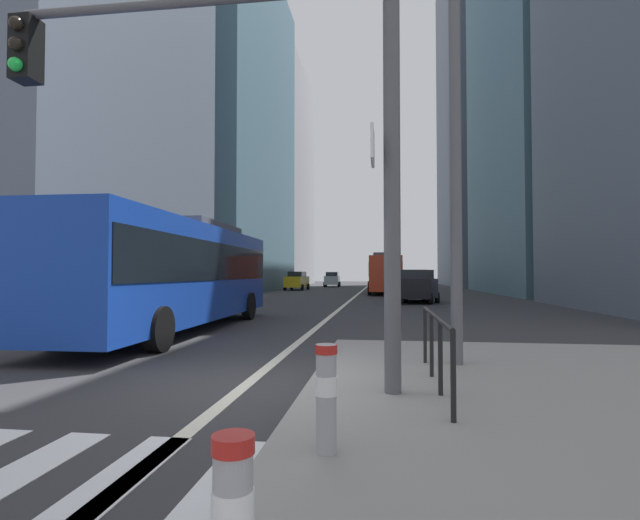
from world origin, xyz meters
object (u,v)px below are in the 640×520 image
at_px(street_lamp_post, 455,69).
at_px(bollard_front, 233,518).
at_px(car_receding_near, 419,285).
at_px(city_bus_red_receding, 383,272).
at_px(city_bus_red_distant, 383,273).
at_px(car_oncoming_mid, 332,279).
at_px(sedan_white_oncoming, 27,299).
at_px(car_receding_far, 411,286).
at_px(traffic_signal_gantry, 255,101).
at_px(car_oncoming_far, 297,281).
at_px(city_bus_blue_oncoming, 178,269).
at_px(bollard_left, 326,393).

xyz_separation_m(street_lamp_post, bollard_front, (-1.93, -6.27, -4.67)).
bearing_deg(bollard_front, car_receding_near, 83.99).
xyz_separation_m(city_bus_red_receding, street_lamp_post, (1.22, -32.55, 3.45)).
bearing_deg(city_bus_red_distant, car_oncoming_mid, 161.14).
height_order(city_bus_red_receding, car_oncoming_mid, city_bus_red_receding).
xyz_separation_m(sedan_white_oncoming, car_receding_far, (11.69, 16.02, -0.00)).
xyz_separation_m(traffic_signal_gantry, bollard_front, (1.06, -4.16, -3.47)).
height_order(sedan_white_oncoming, car_receding_near, same).
relative_size(car_receding_far, car_oncoming_far, 0.93).
xyz_separation_m(city_bus_red_distant, car_oncoming_mid, (-6.64, 2.27, -0.85)).
bearing_deg(bollard_front, street_lamp_post, 72.93).
relative_size(sedan_white_oncoming, city_bus_red_distant, 0.37).
bearing_deg(car_oncoming_mid, city_bus_blue_oncoming, -89.40).
height_order(traffic_signal_gantry, bollard_front, traffic_signal_gantry).
height_order(car_receding_near, car_receding_far, same).
bearing_deg(sedan_white_oncoming, car_receding_near, 54.85).
bearing_deg(sedan_white_oncoming, city_bus_red_receding, 70.70).
distance_m(car_oncoming_far, street_lamp_post, 41.91).
distance_m(city_bus_red_distant, bollard_front, 56.73).
xyz_separation_m(sedan_white_oncoming, bollard_front, (9.37, -10.05, -0.38)).
relative_size(car_receding_near, car_oncoming_far, 0.92).
xyz_separation_m(city_bus_blue_oncoming, sedan_white_oncoming, (-3.95, -1.23, -0.85)).
height_order(car_receding_near, car_oncoming_far, same).
relative_size(city_bus_blue_oncoming, traffic_signal_gantry, 1.93).
xyz_separation_m(car_receding_far, bollard_left, (-2.15, -24.04, -0.32)).
bearing_deg(traffic_signal_gantry, city_bus_red_receding, 87.07).
distance_m(sedan_white_oncoming, car_receding_far, 19.83).
relative_size(city_bus_red_distant, car_receding_near, 2.83).
bearing_deg(car_oncoming_far, traffic_signal_gantry, -80.29).
relative_size(car_oncoming_mid, bollard_front, 5.12).
relative_size(car_oncoming_mid, traffic_signal_gantry, 0.71).
bearing_deg(car_receding_near, car_oncoming_far, 120.30).
bearing_deg(traffic_signal_gantry, street_lamp_post, 35.24).
relative_size(car_receding_far, bollard_front, 5.11).
relative_size(city_bus_blue_oncoming, bollard_left, 12.41).
distance_m(car_receding_far, bollard_left, 24.14).
relative_size(car_oncoming_mid, car_oncoming_far, 0.93).
bearing_deg(city_bus_red_distant, street_lamp_post, -88.63).
distance_m(city_bus_blue_oncoming, car_receding_far, 16.72).
bearing_deg(street_lamp_post, bollard_left, -112.38).
height_order(city_bus_blue_oncoming, street_lamp_post, street_lamp_post).
bearing_deg(city_bus_blue_oncoming, street_lamp_post, -34.25).
relative_size(city_bus_red_distant, traffic_signal_gantry, 1.97).
bearing_deg(city_bus_red_distant, bollard_left, -90.57).
xyz_separation_m(city_bus_red_receding, bollard_left, (-0.53, -36.80, -1.17)).
relative_size(city_bus_blue_oncoming, city_bus_red_distant, 0.98).
distance_m(sedan_white_oncoming, traffic_signal_gantry, 10.64).
bearing_deg(bollard_left, sedan_white_oncoming, 139.93).
relative_size(car_oncoming_far, traffic_signal_gantry, 0.76).
xyz_separation_m(city_bus_blue_oncoming, bollard_front, (5.42, -11.27, -1.22)).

